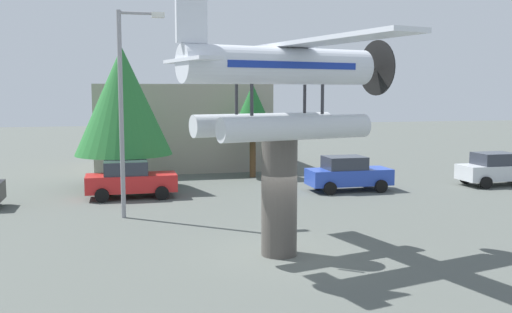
# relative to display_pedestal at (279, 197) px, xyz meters

# --- Properties ---
(ground_plane) EXTENTS (140.00, 140.00, 0.00)m
(ground_plane) POSITION_rel_display_pedestal_xyz_m (0.00, 0.00, -1.82)
(ground_plane) COLOR #515651
(display_pedestal) EXTENTS (1.10, 1.10, 3.63)m
(display_pedestal) POSITION_rel_display_pedestal_xyz_m (0.00, 0.00, 0.00)
(display_pedestal) COLOR #4C4742
(display_pedestal) RESTS_ON ground
(floatplane_monument) EXTENTS (7.17, 10.36, 4.00)m
(floatplane_monument) POSITION_rel_display_pedestal_xyz_m (0.13, 0.03, 3.49)
(floatplane_monument) COLOR silver
(floatplane_monument) RESTS_ON display_pedestal
(car_mid_red) EXTENTS (4.20, 2.02, 1.76)m
(car_mid_red) POSITION_rel_display_pedestal_xyz_m (-4.20, 10.91, -0.94)
(car_mid_red) COLOR red
(car_mid_red) RESTS_ON ground
(car_far_blue) EXTENTS (4.20, 2.02, 1.76)m
(car_far_blue) POSITION_rel_display_pedestal_xyz_m (6.56, 10.26, -0.94)
(car_far_blue) COLOR #2847B7
(car_far_blue) RESTS_ON ground
(car_distant_silver) EXTENTS (4.20, 2.02, 1.76)m
(car_distant_silver) POSITION_rel_display_pedestal_xyz_m (15.01, 9.98, -0.94)
(car_distant_silver) COLOR silver
(car_distant_silver) RESTS_ON ground
(streetlight_primary) EXTENTS (1.84, 0.28, 8.13)m
(streetlight_primary) POSITION_rel_display_pedestal_xyz_m (-4.39, 6.53, 2.89)
(streetlight_primary) COLOR gray
(streetlight_primary) RESTS_ON ground
(storefront_building) EXTENTS (10.87, 7.95, 5.45)m
(storefront_building) POSITION_rel_display_pedestal_xyz_m (-0.65, 22.00, 0.91)
(storefront_building) COLOR #9E9384
(storefront_building) RESTS_ON ground
(tree_east) EXTENTS (4.95, 4.95, 7.27)m
(tree_east) POSITION_rel_display_pedestal_xyz_m (-4.40, 13.66, 2.70)
(tree_east) COLOR brown
(tree_east) RESTS_ON ground
(tree_center_back) EXTENTS (2.80, 2.80, 5.45)m
(tree_center_back) POSITION_rel_display_pedestal_xyz_m (2.96, 15.94, 2.04)
(tree_center_back) COLOR brown
(tree_center_back) RESTS_ON ground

